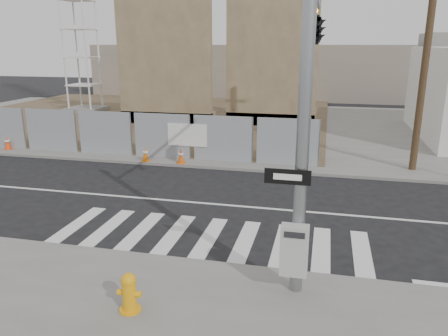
% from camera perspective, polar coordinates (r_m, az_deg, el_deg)
% --- Properties ---
extents(ground, '(100.00, 100.00, 0.00)m').
position_cam_1_polar(ground, '(14.31, 0.67, -4.91)').
color(ground, black).
rests_on(ground, ground).
extents(sidewalk_far, '(50.00, 20.00, 0.12)m').
position_cam_1_polar(sidewalk_far, '(27.68, 7.00, 5.33)').
color(sidewalk_far, slate).
rests_on(sidewalk_far, ground).
extents(signal_pole, '(0.96, 5.87, 7.00)m').
position_cam_1_polar(signal_pole, '(11.03, 11.48, 14.01)').
color(signal_pole, gray).
rests_on(signal_pole, sidewalk_near).
extents(chain_link_fence, '(24.60, 0.04, 2.00)m').
position_cam_1_polar(chain_link_fence, '(22.54, -22.03, 4.61)').
color(chain_link_fence, gray).
rests_on(chain_link_fence, sidewalk_far).
extents(concrete_wall_left, '(6.00, 1.30, 8.00)m').
position_cam_1_polar(concrete_wall_left, '(28.00, -7.70, 12.27)').
color(concrete_wall_left, brown).
rests_on(concrete_wall_left, sidewalk_far).
extents(concrete_wall_right, '(5.50, 1.30, 8.00)m').
position_cam_1_polar(concrete_wall_right, '(27.41, 6.20, 12.24)').
color(concrete_wall_right, brown).
rests_on(concrete_wall_right, sidewalk_far).
extents(utility_pole_right, '(1.60, 0.28, 10.00)m').
position_cam_1_polar(utility_pole_right, '(18.91, 25.09, 14.83)').
color(utility_pole_right, '#493722').
rests_on(utility_pole_right, sidewalk_far).
extents(fire_hydrant, '(0.50, 0.48, 0.80)m').
position_cam_1_polar(fire_hydrant, '(8.85, -12.27, -15.60)').
color(fire_hydrant, orange).
rests_on(fire_hydrant, sidewalk_near).
extents(traffic_cone_b, '(0.40, 0.40, 0.64)m').
position_cam_1_polar(traffic_cone_b, '(23.83, -26.44, 2.97)').
color(traffic_cone_b, '#EF410C').
rests_on(traffic_cone_b, sidewalk_far).
extents(traffic_cone_c, '(0.38, 0.38, 0.63)m').
position_cam_1_polar(traffic_cone_c, '(19.44, -10.23, 1.79)').
color(traffic_cone_c, '#D7610B').
rests_on(traffic_cone_c, sidewalk_far).
extents(traffic_cone_d, '(0.43, 0.43, 0.65)m').
position_cam_1_polar(traffic_cone_d, '(18.86, -5.66, 1.56)').
color(traffic_cone_d, '#DB510B').
rests_on(traffic_cone_d, sidewalk_far).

